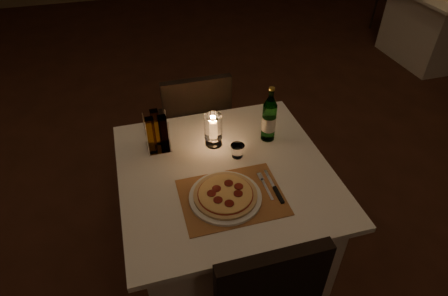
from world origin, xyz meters
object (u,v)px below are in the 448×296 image
object	(u,v)px
water_bottle	(269,119)
hurricane_candle	(213,128)
plate	(225,197)
chair_far	(195,120)
pizza	(225,194)
main_table	(225,220)
neighbor_table_right	(441,26)
tumbler	(237,151)

from	to	relation	value
water_bottle	hurricane_candle	xyz separation A→B (m)	(-0.29, 0.03, -0.02)
plate	chair_far	bearing A→B (deg)	86.80
plate	water_bottle	size ratio (longest dim) A/B	1.05
pizza	water_bottle	xyz separation A→B (m)	(0.33, 0.36, 0.10)
main_table	neighbor_table_right	distance (m)	3.65
neighbor_table_right	pizza	bearing A→B (deg)	-144.95
tumbler	neighbor_table_right	distance (m)	3.56
water_bottle	hurricane_candle	bearing A→B (deg)	173.90
main_table	pizza	world-z (taller)	pizza
plate	hurricane_candle	world-z (taller)	hurricane_candle
main_table	hurricane_candle	xyz separation A→B (m)	(-0.00, 0.21, 0.47)
plate	pizza	world-z (taller)	pizza
main_table	tumbler	world-z (taller)	tumbler
chair_far	hurricane_candle	xyz separation A→B (m)	(-0.00, -0.51, 0.29)
main_table	water_bottle	xyz separation A→B (m)	(0.28, 0.18, 0.49)
chair_far	hurricane_candle	size ratio (longest dim) A/B	5.11
neighbor_table_right	hurricane_candle	bearing A→B (deg)	-149.67
main_table	tumbler	distance (m)	0.42
main_table	water_bottle	size ratio (longest dim) A/B	3.27
pizza	neighbor_table_right	xyz separation A→B (m)	(3.10, 2.18, -0.39)
main_table	chair_far	xyz separation A→B (m)	(0.00, 0.71, 0.18)
plate	pizza	xyz separation A→B (m)	(0.00, -0.00, 0.02)
plate	pizza	distance (m)	0.02
tumbler	hurricane_candle	size ratio (longest dim) A/B	0.39
plate	water_bottle	distance (m)	0.50
pizza	tumbler	xyz separation A→B (m)	(0.14, 0.26, 0.01)
main_table	tumbler	bearing A→B (deg)	43.22
pizza	hurricane_candle	size ratio (longest dim) A/B	1.59
pizza	hurricane_candle	bearing A→B (deg)	83.15
pizza	hurricane_candle	xyz separation A→B (m)	(0.05, 0.39, 0.08)
chair_far	plate	world-z (taller)	chair_far
chair_far	hurricane_candle	distance (m)	0.58
pizza	neighbor_table_right	world-z (taller)	pizza
hurricane_candle	main_table	bearing A→B (deg)	-89.12
tumbler	water_bottle	size ratio (longest dim) A/B	0.23
main_table	hurricane_candle	world-z (taller)	hurricane_candle
pizza	chair_far	bearing A→B (deg)	86.80
water_bottle	pizza	bearing A→B (deg)	-132.91
plate	water_bottle	world-z (taller)	water_bottle
tumbler	water_bottle	distance (m)	0.24
plate	tumbler	xyz separation A→B (m)	(0.14, 0.26, 0.02)
tumbler	water_bottle	world-z (taller)	water_bottle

